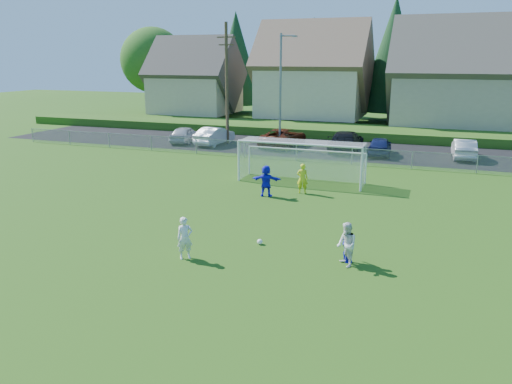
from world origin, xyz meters
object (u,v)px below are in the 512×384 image
at_px(player_white_a, 185,238).
at_px(car_e, 380,146).
at_px(player_blue_b, 266,181).
at_px(car_f, 464,149).
at_px(car_c, 283,137).
at_px(soccer_ball, 260,242).
at_px(player_blue_a, 348,243).
at_px(goalkeeper, 302,178).
at_px(car_b, 215,136).
at_px(player_white_b, 347,245).
at_px(car_d, 346,141).
at_px(car_a, 185,134).
at_px(soccer_goal, 302,155).

distance_m(player_white_a, car_e, 23.58).
bearing_deg(car_e, player_blue_b, 70.08).
bearing_deg(car_f, car_c, -3.16).
bearing_deg(soccer_ball, player_blue_a, -9.07).
bearing_deg(goalkeeper, car_f, -137.46).
relative_size(car_c, car_f, 1.27).
bearing_deg(car_b, soccer_ball, 124.26).
xyz_separation_m(player_white_b, car_f, (4.66, 22.58, -0.09)).
bearing_deg(player_blue_b, soccer_ball, 99.06).
height_order(goalkeeper, car_f, goalkeeper).
height_order(player_white_a, player_white_b, player_white_b).
distance_m(player_blue_a, goalkeeper, 9.56).
height_order(car_c, car_d, car_d).
xyz_separation_m(car_a, car_c, (8.67, 0.91, 0.06)).
bearing_deg(car_d, soccer_ball, 89.86).
relative_size(goalkeeper, soccer_goal, 0.22).
height_order(car_e, car_f, car_f).
distance_m(player_white_a, car_c, 24.41).
bearing_deg(soccer_ball, car_e, 83.77).
bearing_deg(car_d, player_blue_b, 82.30).
height_order(soccer_ball, car_e, car_e).
distance_m(player_white_b, car_b, 26.52).
xyz_separation_m(soccer_ball, player_blue_a, (3.57, -0.57, 0.64)).
xyz_separation_m(car_a, car_b, (2.89, -0.09, 0.04)).
bearing_deg(soccer_goal, soccer_ball, -84.05).
relative_size(player_white_b, soccer_goal, 0.22).
bearing_deg(car_b, player_blue_a, 130.52).
height_order(player_blue_b, car_d, player_blue_b).
height_order(car_b, car_c, car_c).
relative_size(player_blue_a, car_f, 0.34).
relative_size(player_blue_b, goalkeeper, 1.02).
bearing_deg(soccer_goal, car_a, 142.20).
xyz_separation_m(car_a, car_e, (16.65, -0.07, -0.01)).
height_order(soccer_ball, car_b, car_b).
height_order(car_a, car_e, car_a).
height_order(player_blue_a, car_b, same).
bearing_deg(car_b, soccer_goal, 140.91).
bearing_deg(player_white_a, car_c, 58.58).
relative_size(player_white_a, car_d, 0.28).
bearing_deg(player_blue_b, player_white_b, 118.24).
height_order(player_white_a, car_d, car_d).
xyz_separation_m(player_blue_b, car_c, (-3.62, 15.00, -0.08)).
relative_size(player_blue_a, soccer_goal, 0.20).
height_order(soccer_ball, player_blue_a, player_blue_a).
bearing_deg(player_white_b, soccer_ball, -138.62).
height_order(car_d, car_e, car_d).
relative_size(goalkeeper, car_a, 0.40).
bearing_deg(car_a, car_e, 172.81).
xyz_separation_m(player_blue_b, car_e, (4.36, 14.02, -0.15)).
bearing_deg(soccer_goal, goalkeeper, -74.67).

